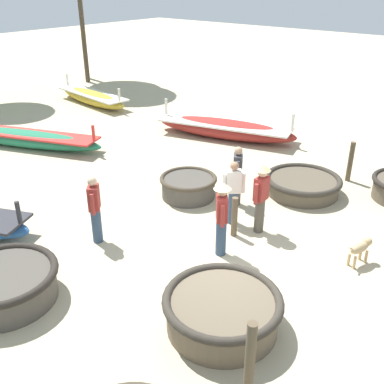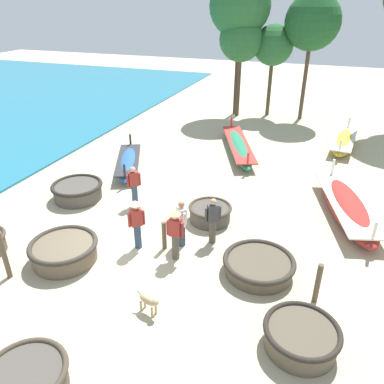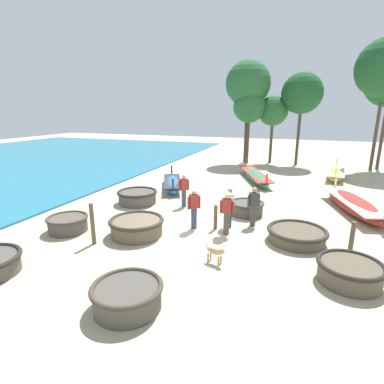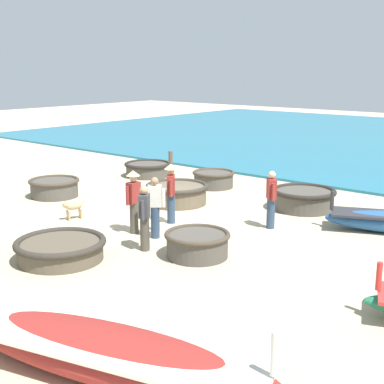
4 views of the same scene
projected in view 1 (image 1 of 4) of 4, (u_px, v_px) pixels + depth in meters
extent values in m
plane|color=#BCAD8C|center=(219.00, 273.00, 8.95)|extent=(80.00, 80.00, 0.00)
cylinder|color=brown|center=(222.00, 313.00, 7.46)|extent=(1.86, 1.86, 0.56)
torus|color=#332D26|center=(223.00, 300.00, 7.34)|extent=(2.01, 2.01, 0.15)
cylinder|color=#4C473F|center=(188.00, 188.00, 11.87)|extent=(1.40, 1.40, 0.52)
torus|color=#42382B|center=(188.00, 179.00, 11.76)|extent=(1.51, 1.51, 0.11)
cylinder|color=#4C473F|center=(5.00, 287.00, 8.10)|extent=(1.80, 1.80, 0.57)
torus|color=#28231E|center=(2.00, 274.00, 7.97)|extent=(1.95, 1.95, 0.14)
cylinder|color=brown|center=(302.00, 186.00, 12.09)|extent=(1.90, 1.90, 0.41)
torus|color=#332D26|center=(303.00, 179.00, 12.00)|extent=(2.05, 2.05, 0.15)
cylinder|color=#2D2D33|center=(18.00, 212.00, 9.62)|extent=(0.10, 0.10, 0.50)
ellipsoid|color=maroon|center=(225.00, 129.00, 16.16)|extent=(2.65, 5.35, 0.64)
cube|color=silver|center=(226.00, 123.00, 16.07)|extent=(2.59, 4.96, 0.06)
cylinder|color=silver|center=(166.00, 106.00, 16.80)|extent=(0.10, 0.10, 0.57)
cylinder|color=silver|center=(293.00, 122.00, 15.03)|extent=(0.10, 0.10, 0.57)
ellipsoid|color=#237551|center=(24.00, 138.00, 15.35)|extent=(3.10, 5.84, 0.56)
cube|color=red|center=(23.00, 133.00, 15.28)|extent=(2.96, 5.41, 0.06)
cylinder|color=red|center=(93.00, 133.00, 14.40)|extent=(0.10, 0.10, 0.50)
ellipsoid|color=gold|center=(92.00, 98.00, 20.28)|extent=(1.46, 4.64, 0.58)
cube|color=silver|center=(92.00, 94.00, 20.20)|extent=(1.47, 4.28, 0.06)
cylinder|color=silver|center=(67.00, 79.00, 21.41)|extent=(0.10, 0.10, 0.52)
cylinder|color=silver|center=(119.00, 95.00, 18.71)|extent=(0.10, 0.10, 0.52)
cylinder|color=#4C473D|center=(259.00, 216.00, 10.21)|extent=(0.22, 0.22, 0.82)
cube|color=maroon|center=(261.00, 189.00, 9.91)|extent=(0.35, 0.23, 0.54)
sphere|color=#DBB28E|center=(263.00, 173.00, 9.74)|extent=(0.20, 0.20, 0.20)
cylinder|color=maroon|center=(266.00, 187.00, 10.09)|extent=(0.09, 0.09, 0.48)
cylinder|color=maroon|center=(256.00, 194.00, 9.77)|extent=(0.09, 0.09, 0.48)
cone|color=#D1BC84|center=(263.00, 167.00, 9.68)|extent=(0.36, 0.36, 0.14)
cylinder|color=#2D425B|center=(97.00, 225.00, 9.82)|extent=(0.22, 0.22, 0.82)
cube|color=maroon|center=(94.00, 198.00, 9.52)|extent=(0.40, 0.39, 0.54)
sphere|color=#DBB28E|center=(92.00, 181.00, 9.35)|extent=(0.20, 0.20, 0.20)
cylinder|color=maroon|center=(95.00, 195.00, 9.74)|extent=(0.09, 0.09, 0.48)
cylinder|color=maroon|center=(93.00, 204.00, 9.34)|extent=(0.09, 0.09, 0.48)
cylinder|color=#4C473D|center=(237.00, 190.00, 11.42)|extent=(0.22, 0.22, 0.82)
cube|color=#3D3D42|center=(238.00, 165.00, 11.13)|extent=(0.40, 0.37, 0.54)
sphere|color=tan|center=(238.00, 151.00, 10.96)|extent=(0.20, 0.20, 0.20)
cylinder|color=#3D3D42|center=(238.00, 170.00, 10.95)|extent=(0.09, 0.09, 0.48)
cylinder|color=#3D3D42|center=(238.00, 163.00, 11.34)|extent=(0.09, 0.09, 0.48)
cylinder|color=#2D425B|center=(221.00, 237.00, 9.37)|extent=(0.22, 0.22, 0.82)
cube|color=maroon|center=(222.00, 209.00, 9.07)|extent=(0.40, 0.39, 0.54)
sphere|color=tan|center=(222.00, 192.00, 8.91)|extent=(0.20, 0.20, 0.20)
cylinder|color=maroon|center=(223.00, 216.00, 8.90)|extent=(0.09, 0.09, 0.48)
cylinder|color=maroon|center=(221.00, 206.00, 9.29)|extent=(0.09, 0.09, 0.48)
cone|color=#D1BC84|center=(223.00, 186.00, 8.85)|extent=(0.36, 0.36, 0.14)
cylinder|color=#2D425B|center=(233.00, 207.00, 10.56)|extent=(0.22, 0.22, 0.82)
cube|color=silver|center=(234.00, 181.00, 10.26)|extent=(0.39, 0.40, 0.54)
sphere|color=#A37556|center=(235.00, 166.00, 10.09)|extent=(0.20, 0.20, 0.20)
cylinder|color=silver|center=(224.00, 183.00, 10.27)|extent=(0.09, 0.09, 0.48)
cylinder|color=silver|center=(243.00, 183.00, 10.29)|extent=(0.09, 0.09, 0.48)
ellipsoid|color=tan|center=(359.00, 248.00, 9.05)|extent=(0.56, 0.34, 0.22)
sphere|color=tan|center=(368.00, 241.00, 9.14)|extent=(0.18, 0.18, 0.18)
cylinder|color=tan|center=(352.00, 249.00, 8.90)|extent=(0.21, 0.10, 0.16)
cylinder|color=tan|center=(360.00, 254.00, 9.30)|extent=(0.06, 0.06, 0.28)
cylinder|color=tan|center=(366.00, 257.00, 9.19)|extent=(0.06, 0.06, 0.28)
cylinder|color=tan|center=(349.00, 259.00, 9.12)|extent=(0.06, 0.06, 0.28)
cylinder|color=tan|center=(354.00, 263.00, 9.01)|extent=(0.06, 0.06, 0.28)
cylinder|color=brown|center=(249.00, 366.00, 5.91)|extent=(0.14, 0.14, 1.45)
cylinder|color=brown|center=(350.00, 162.00, 12.66)|extent=(0.14, 0.14, 1.17)
cylinder|color=brown|center=(234.00, 217.00, 10.02)|extent=(0.14, 0.14, 0.95)
cylinder|color=#4C3D2D|center=(83.00, 30.00, 24.28)|extent=(0.24, 0.24, 5.18)
cylinder|color=#4C3D2D|center=(82.00, 25.00, 23.25)|extent=(0.24, 0.24, 5.87)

